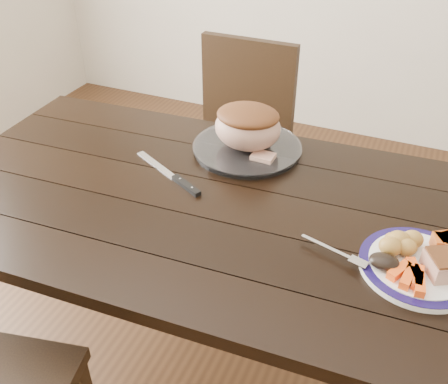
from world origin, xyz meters
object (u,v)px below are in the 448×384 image
at_px(dinner_plate, 418,267).
at_px(carving_knife, 178,180).
at_px(roast_joint, 248,128).
at_px(dining_table, 202,222).
at_px(fork, 339,253).
at_px(serving_platter, 247,149).
at_px(chair_far, 237,139).

distance_m(dinner_plate, carving_knife, 0.71).
bearing_deg(roast_joint, dining_table, -95.34).
bearing_deg(fork, dinner_plate, 27.88).
xyz_separation_m(serving_platter, roast_joint, (0.00, 0.00, 0.08)).
bearing_deg(fork, serving_platter, 149.99).
bearing_deg(dinner_plate, chair_far, 134.41).
height_order(dining_table, chair_far, chair_far).
distance_m(roast_joint, carving_knife, 0.29).
height_order(serving_platter, roast_joint, roast_joint).
height_order(fork, carving_knife, fork).
distance_m(fork, roast_joint, 0.56).
distance_m(dining_table, fork, 0.45).
bearing_deg(serving_platter, carving_knife, -116.08).
relative_size(dinner_plate, fork, 1.58).
bearing_deg(dining_table, carving_knife, 156.46).
bearing_deg(dining_table, fork, -14.22).
xyz_separation_m(chair_far, dinner_plate, (0.79, -0.80, 0.23)).
relative_size(serving_platter, fork, 1.97).
bearing_deg(dining_table, roast_joint, 84.66).
xyz_separation_m(chair_far, fork, (0.60, -0.84, 0.25)).
xyz_separation_m(dinner_plate, serving_platter, (-0.57, 0.36, 0.00)).
bearing_deg(roast_joint, serving_platter, 0.00).
bearing_deg(dinner_plate, carving_knife, 171.25).
bearing_deg(carving_knife, dining_table, 3.84).
xyz_separation_m(chair_far, serving_platter, (0.21, -0.45, 0.23)).
bearing_deg(carving_knife, fork, 11.36).
relative_size(fork, roast_joint, 0.82).
height_order(chair_far, dinner_plate, chair_far).
bearing_deg(carving_knife, serving_platter, 91.30).
bearing_deg(roast_joint, dinner_plate, -31.89).
xyz_separation_m(chair_far, roast_joint, (0.21, -0.45, 0.31)).
distance_m(dining_table, chair_far, 0.77).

